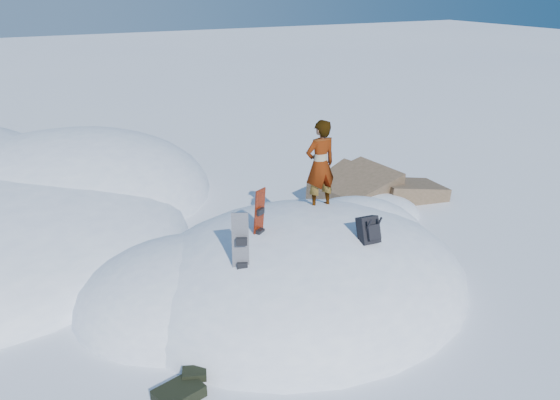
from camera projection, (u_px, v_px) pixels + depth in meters
name	position (u px, v px, depth m)	size (l,w,h in m)	color
ground	(302.00, 287.00, 11.11)	(120.00, 120.00, 0.00)	white
snow_mound	(289.00, 284.00, 11.24)	(8.00, 6.00, 3.00)	white
rock_outcrop	(366.00, 205.00, 15.16)	(4.68, 4.41, 1.68)	brown
snowboard_red	(259.00, 224.00, 10.14)	(0.30, 0.27, 1.42)	#BC2A0A
snowboard_dark	(241.00, 256.00, 9.28)	(0.36, 0.33, 1.54)	black
backpack	(369.00, 230.00, 9.96)	(0.38, 0.47, 0.59)	black
gear_pile	(182.00, 390.00, 8.15)	(0.93, 0.72, 0.24)	black
person	(320.00, 165.00, 11.23)	(0.69, 0.45, 1.90)	slate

